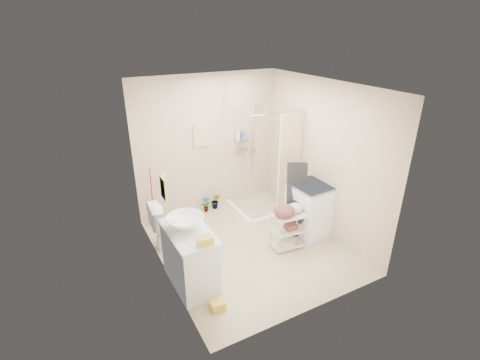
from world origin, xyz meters
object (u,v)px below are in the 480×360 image
object	(u,v)px
toilet	(175,224)
washing_machine	(310,209)
vanity	(190,258)
laundry_rack	(288,228)

from	to	relation	value
toilet	washing_machine	world-z (taller)	washing_machine
vanity	washing_machine	xyz separation A→B (m)	(2.30, 0.29, 0.03)
laundry_rack	toilet	bearing A→B (deg)	155.82
toilet	washing_machine	xyz separation A→B (m)	(2.18, -0.71, 0.05)
toilet	laundry_rack	bearing A→B (deg)	-116.54
toilet	laundry_rack	xyz separation A→B (m)	(1.59, -0.91, -0.04)
vanity	washing_machine	size ratio (longest dim) A/B	1.07
washing_machine	laundry_rack	xyz separation A→B (m)	(-0.59, -0.21, -0.09)
vanity	laundry_rack	distance (m)	1.71
toilet	vanity	bearing A→B (deg)	176.55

